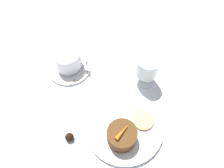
{
  "coord_description": "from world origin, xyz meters",
  "views": [
    {
      "loc": [
        0.02,
        -0.27,
        0.62
      ],
      "look_at": [
        -0.06,
        0.08,
        0.04
      ],
      "focal_mm": 35.0,
      "sensor_mm": 36.0,
      "label": 1
    }
  ],
  "objects_px": {
    "coffee_cup": "(68,59)",
    "fork": "(179,126)",
    "dessert_cake": "(122,136)",
    "wine_glass": "(147,68)",
    "dinner_plate": "(126,127)"
  },
  "relations": [
    {
      "from": "coffee_cup",
      "to": "fork",
      "type": "xyz_separation_m",
      "value": [
        0.39,
        -0.13,
        -0.04
      ]
    },
    {
      "from": "dessert_cake",
      "to": "wine_glass",
      "type": "bearing_deg",
      "value": 81.63
    },
    {
      "from": "dinner_plate",
      "to": "fork",
      "type": "height_order",
      "value": "dinner_plate"
    },
    {
      "from": "dinner_plate",
      "to": "wine_glass",
      "type": "bearing_deg",
      "value": 80.66
    },
    {
      "from": "coffee_cup",
      "to": "dessert_cake",
      "type": "distance_m",
      "value": 0.31
    },
    {
      "from": "coffee_cup",
      "to": "wine_glass",
      "type": "height_order",
      "value": "wine_glass"
    },
    {
      "from": "dinner_plate",
      "to": "wine_glass",
      "type": "distance_m",
      "value": 0.19
    },
    {
      "from": "dinner_plate",
      "to": "fork",
      "type": "bearing_deg",
      "value": 14.78
    },
    {
      "from": "dinner_plate",
      "to": "fork",
      "type": "distance_m",
      "value": 0.16
    },
    {
      "from": "coffee_cup",
      "to": "fork",
      "type": "relative_size",
      "value": 0.65
    },
    {
      "from": "dinner_plate",
      "to": "dessert_cake",
      "type": "height_order",
      "value": "dessert_cake"
    },
    {
      "from": "dessert_cake",
      "to": "coffee_cup",
      "type": "bearing_deg",
      "value": 137.52
    },
    {
      "from": "dinner_plate",
      "to": "dessert_cake",
      "type": "bearing_deg",
      "value": -94.07
    },
    {
      "from": "coffee_cup",
      "to": "fork",
      "type": "bearing_deg",
      "value": -18.57
    },
    {
      "from": "wine_glass",
      "to": "dessert_cake",
      "type": "xyz_separation_m",
      "value": [
        -0.03,
        -0.21,
        -0.04
      ]
    }
  ]
}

